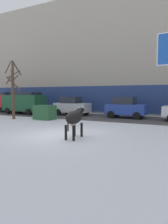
# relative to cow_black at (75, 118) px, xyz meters

# --- Properties ---
(ground_plane) EXTENTS (120.00, 120.00, 0.00)m
(ground_plane) POSITION_rel_cow_black_xyz_m (-0.93, 0.37, -0.99)
(ground_plane) COLOR white
(road_strip) EXTENTS (60.00, 5.60, 0.01)m
(road_strip) POSITION_rel_cow_black_xyz_m (-0.93, 8.99, -0.99)
(road_strip) COLOR #423F3F
(road_strip) RESTS_ON ground
(building_facade) EXTENTS (44.00, 6.10, 13.00)m
(building_facade) POSITION_rel_cow_black_xyz_m (-0.93, 15.35, 5.49)
(building_facade) COLOR #A39989
(building_facade) RESTS_ON ground
(cow_black) EXTENTS (0.73, 1.92, 1.54)m
(cow_black) POSITION_rel_cow_black_xyz_m (0.00, 0.00, 0.00)
(cow_black) COLOR black
(cow_black) RESTS_ON ground
(car_red_van) EXTENTS (4.64, 2.19, 2.32)m
(car_red_van) POSITION_rel_cow_black_xyz_m (-15.72, 9.47, 0.25)
(car_red_van) COLOR red
(car_red_van) RESTS_ON ground
(car_darkgreen_van) EXTENTS (4.64, 2.19, 2.32)m
(car_darkgreen_van) POSITION_rel_cow_black_xyz_m (-10.96, 8.50, 0.25)
(car_darkgreen_van) COLOR #194C2D
(car_darkgreen_van) RESTS_ON ground
(car_silver_hatchback) EXTENTS (3.53, 1.98, 1.86)m
(car_silver_hatchback) POSITION_rel_cow_black_xyz_m (-5.58, 9.46, -0.07)
(car_silver_hatchback) COLOR #B7BABF
(car_silver_hatchback) RESTS_ON ground
(car_blue_hatchback) EXTENTS (3.53, 1.98, 1.86)m
(car_blue_hatchback) POSITION_rel_cow_black_xyz_m (-0.08, 9.52, -0.07)
(car_blue_hatchback) COLOR #233D9E
(car_blue_hatchback) RESTS_ON ground
(pedestrian_near_billboard) EXTENTS (0.36, 0.24, 1.73)m
(pedestrian_near_billboard) POSITION_rel_cow_black_xyz_m (-7.17, 11.70, -0.11)
(pedestrian_near_billboard) COLOR #282833
(pedestrian_near_billboard) RESTS_ON ground
(bare_tree_left_lot) EXTENTS (1.40, 1.37, 4.83)m
(bare_tree_left_lot) POSITION_rel_cow_black_xyz_m (-8.36, 4.38, 1.32)
(bare_tree_left_lot) COLOR #4C3828
(bare_tree_left_lot) RESTS_ON ground
(bare_tree_right_lot) EXTENTS (1.19, 1.43, 5.19)m
(bare_tree_right_lot) POSITION_rel_cow_black_xyz_m (-9.35, 5.38, 1.75)
(bare_tree_right_lot) COLOR #4C3828
(bare_tree_right_lot) RESTS_ON ground
(dumpster) EXTENTS (1.79, 1.25, 1.20)m
(dumpster) POSITION_rel_cow_black_xyz_m (-5.84, 5.33, -0.39)
(dumpster) COLOR #285633
(dumpster) RESTS_ON ground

